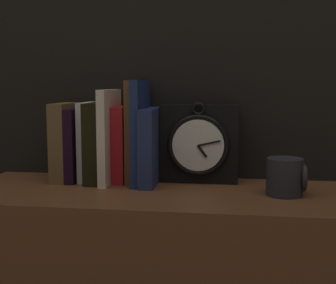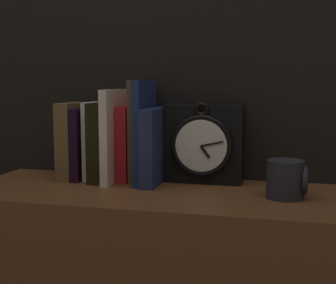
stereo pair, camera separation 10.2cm
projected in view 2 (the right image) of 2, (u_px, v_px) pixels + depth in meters
clock at (204, 144)px, 1.12m from camera, size 0.19×0.08×0.19m
book_slot0_brown at (73, 140)px, 1.18m from camera, size 0.04×0.13×0.19m
book_slot1_black at (84, 143)px, 1.17m from camera, size 0.02×0.13×0.18m
book_slot2_white at (95, 140)px, 1.17m from camera, size 0.02×0.12×0.19m
book_slot3_black at (104, 141)px, 1.15m from camera, size 0.04×0.14×0.19m
book_slot4_cream at (115, 136)px, 1.13m from camera, size 0.02×0.16×0.22m
book_slot5_red at (128, 143)px, 1.15m from camera, size 0.03×0.11×0.18m
book_slot6_brown at (138, 131)px, 1.14m from camera, size 0.02×0.11×0.24m
book_slot7_navy at (144, 132)px, 1.12m from camera, size 0.02×0.15×0.24m
book_slot8_navy at (155, 146)px, 1.11m from camera, size 0.03×0.16×0.18m
mug at (287, 179)px, 0.97m from camera, size 0.08×0.08×0.08m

